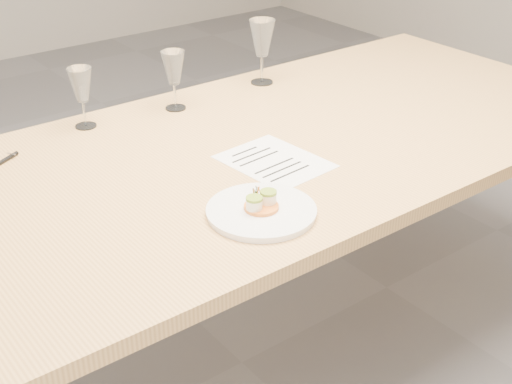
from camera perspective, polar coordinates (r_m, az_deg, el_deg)
ground at (r=2.35m, az=-1.14°, el=-13.47°), size 7.00×7.00×0.00m
dining_table at (r=1.96m, az=-1.33°, el=1.51°), size 2.40×1.00×0.75m
dinner_plate at (r=1.62m, az=0.44°, el=-1.46°), size 0.25×0.25×0.07m
recipe_sheet at (r=1.87m, az=1.48°, el=2.46°), size 0.24×0.29×0.00m
wine_glass_1 at (r=2.09m, az=-13.82°, el=8.22°), size 0.07×0.07×0.18m
wine_glass_2 at (r=2.18m, az=-6.62°, el=9.75°), size 0.07×0.07×0.18m
wine_glass_3 at (r=2.38m, az=0.49°, el=12.13°), size 0.09×0.09×0.21m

